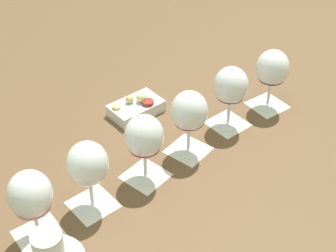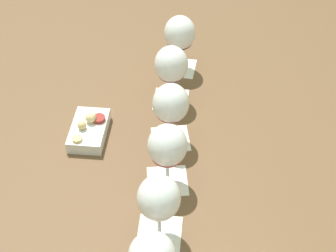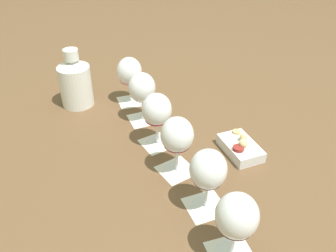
{
  "view_description": "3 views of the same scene",
  "coord_description": "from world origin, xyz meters",
  "px_view_note": "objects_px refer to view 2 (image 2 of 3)",
  "views": [
    {
      "loc": [
        -0.06,
        -0.93,
        0.84
      ],
      "look_at": [
        -0.0,
        -0.0,
        0.11
      ],
      "focal_mm": 55.0,
      "sensor_mm": 36.0,
      "label": 1
    },
    {
      "loc": [
        -0.63,
        -0.58,
        0.94
      ],
      "look_at": [
        -0.0,
        -0.0,
        0.11
      ],
      "focal_mm": 55.0,
      "sensor_mm": 36.0,
      "label": 2
    },
    {
      "loc": [
        0.79,
        0.21,
        0.66
      ],
      "look_at": [
        -0.0,
        -0.0,
        0.11
      ],
      "focal_mm": 38.0,
      "sensor_mm": 36.0,
      "label": 3
    }
  ],
  "objects_px": {
    "wine_glass_2": "(167,148)",
    "wine_glass_3": "(171,106)",
    "wine_glass_4": "(171,67)",
    "wine_glass_5": "(180,35)",
    "wine_glass_1": "(159,200)",
    "snack_dish": "(89,129)"
  },
  "relations": [
    {
      "from": "wine_glass_2",
      "to": "wine_glass_3",
      "type": "relative_size",
      "value": 1.0
    },
    {
      "from": "wine_glass_4",
      "to": "wine_glass_5",
      "type": "bearing_deg",
      "value": 32.45
    },
    {
      "from": "wine_glass_1",
      "to": "wine_glass_3",
      "type": "height_order",
      "value": "same"
    },
    {
      "from": "wine_glass_4",
      "to": "wine_glass_5",
      "type": "height_order",
      "value": "same"
    },
    {
      "from": "snack_dish",
      "to": "wine_glass_2",
      "type": "bearing_deg",
      "value": -85.58
    },
    {
      "from": "wine_glass_2",
      "to": "wine_glass_5",
      "type": "xyz_separation_m",
      "value": [
        0.35,
        0.27,
        -0.0
      ]
    },
    {
      "from": "wine_glass_4",
      "to": "wine_glass_2",
      "type": "bearing_deg",
      "value": -139.66
    },
    {
      "from": "wine_glass_2",
      "to": "snack_dish",
      "type": "relative_size",
      "value": 1.04
    },
    {
      "from": "wine_glass_5",
      "to": "snack_dish",
      "type": "xyz_separation_m",
      "value": [
        -0.37,
        -0.02,
        -0.09
      ]
    },
    {
      "from": "wine_glass_2",
      "to": "wine_glass_5",
      "type": "distance_m",
      "value": 0.44
    },
    {
      "from": "wine_glass_3",
      "to": "snack_dish",
      "type": "distance_m",
      "value": 0.23
    },
    {
      "from": "wine_glass_2",
      "to": "wine_glass_5",
      "type": "height_order",
      "value": "same"
    },
    {
      "from": "wine_glass_1",
      "to": "snack_dish",
      "type": "distance_m",
      "value": 0.36
    },
    {
      "from": "wine_glass_2",
      "to": "snack_dish",
      "type": "bearing_deg",
      "value": 94.42
    },
    {
      "from": "wine_glass_1",
      "to": "wine_glass_5",
      "type": "height_order",
      "value": "same"
    },
    {
      "from": "wine_glass_3",
      "to": "wine_glass_4",
      "type": "distance_m",
      "value": 0.15
    },
    {
      "from": "wine_glass_2",
      "to": "wine_glass_4",
      "type": "bearing_deg",
      "value": 40.34
    },
    {
      "from": "wine_glass_1",
      "to": "wine_glass_2",
      "type": "relative_size",
      "value": 1.0
    },
    {
      "from": "wine_glass_3",
      "to": "snack_dish",
      "type": "xyz_separation_m",
      "value": [
        -0.13,
        0.16,
        -0.09
      ]
    },
    {
      "from": "wine_glass_1",
      "to": "wine_glass_3",
      "type": "xyz_separation_m",
      "value": [
        0.23,
        0.17,
        -0.0
      ]
    },
    {
      "from": "wine_glass_1",
      "to": "wine_glass_5",
      "type": "xyz_separation_m",
      "value": [
        0.46,
        0.35,
        0.0
      ]
    },
    {
      "from": "wine_glass_1",
      "to": "wine_glass_2",
      "type": "height_order",
      "value": "same"
    }
  ]
}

